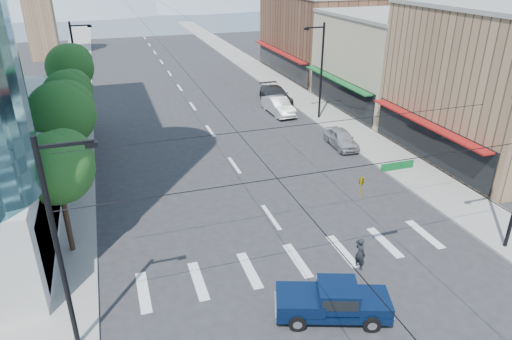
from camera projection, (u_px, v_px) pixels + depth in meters
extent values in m
plane|color=#28282B|center=(313.00, 277.00, 22.27)|extent=(160.00, 160.00, 0.00)
cube|color=gray|center=(74.00, 91.00, 53.22)|extent=(4.00, 120.00, 0.15)
cube|color=gray|center=(268.00, 76.00, 60.10)|extent=(4.00, 120.00, 0.15)
cube|color=#8C6B4C|center=(503.00, 85.00, 34.30)|extent=(12.00, 14.00, 11.00)
cube|color=tan|center=(394.00, 62.00, 46.77)|extent=(12.00, 14.00, 9.00)
cube|color=brown|center=(325.00, 35.00, 60.33)|extent=(12.00, 18.00, 10.00)
cylinder|color=black|center=(66.00, 214.00, 23.26)|extent=(0.28, 0.28, 4.55)
sphere|color=#20551C|center=(57.00, 168.00, 22.17)|extent=(3.64, 3.64, 3.64)
sphere|color=#20551C|center=(64.00, 157.00, 22.37)|extent=(2.86, 2.86, 2.86)
cylinder|color=black|center=(70.00, 158.00, 29.17)|extent=(0.28, 0.28, 5.11)
sphere|color=#20551C|center=(62.00, 114.00, 27.94)|extent=(4.09, 4.09, 4.09)
sphere|color=#20551C|center=(68.00, 106.00, 28.14)|extent=(3.21, 3.21, 3.21)
cylinder|color=black|center=(74.00, 127.00, 35.31)|extent=(0.28, 0.28, 4.55)
sphere|color=#20551C|center=(68.00, 95.00, 34.22)|extent=(3.64, 3.64, 3.64)
sphere|color=#20551C|center=(73.00, 88.00, 34.42)|extent=(2.86, 2.86, 2.86)
cylinder|color=black|center=(75.00, 100.00, 41.22)|extent=(0.28, 0.28, 5.11)
sphere|color=#20551C|center=(70.00, 67.00, 39.99)|extent=(4.09, 4.09, 4.09)
sphere|color=#20551C|center=(74.00, 62.00, 40.19)|extent=(3.21, 3.21, 3.21)
cylinder|color=black|center=(59.00, 253.00, 16.42)|extent=(0.20, 0.20, 9.00)
cylinder|color=black|center=(332.00, 170.00, 18.80)|extent=(21.60, 0.04, 0.04)
imported|color=gold|center=(361.00, 188.00, 19.68)|extent=(0.16, 0.20, 1.00)
cube|color=#0C6626|center=(397.00, 166.00, 19.83)|extent=(1.60, 0.06, 0.35)
cylinder|color=black|center=(77.00, 71.00, 43.09)|extent=(0.20, 0.20, 9.00)
cube|color=black|center=(80.00, 25.00, 41.63)|extent=(1.80, 0.12, 0.12)
cube|color=black|center=(90.00, 26.00, 41.90)|extent=(0.40, 0.25, 0.18)
cylinder|color=black|center=(321.00, 73.00, 42.41)|extent=(0.20, 0.20, 9.00)
cube|color=black|center=(315.00, 27.00, 40.42)|extent=(1.80, 0.12, 0.12)
cube|color=black|center=(307.00, 29.00, 40.24)|extent=(0.40, 0.25, 0.18)
cube|color=#071636|center=(332.00, 307.00, 19.64)|extent=(5.15, 3.29, 0.31)
cube|color=#071636|center=(373.00, 302.00, 19.46)|extent=(1.89, 2.05, 0.48)
cube|color=#071636|center=(337.00, 295.00, 19.34)|extent=(2.12, 2.10, 0.97)
cube|color=black|center=(338.00, 293.00, 19.30)|extent=(1.97, 2.06, 0.53)
cube|color=#071636|center=(300.00, 300.00, 19.50)|extent=(2.50, 2.34, 0.57)
cube|color=silver|center=(389.00, 308.00, 19.59)|extent=(0.66, 1.61, 0.31)
cube|color=silver|center=(276.00, 307.00, 19.68)|extent=(0.66, 1.61, 0.26)
cylinder|color=black|center=(372.00, 324.00, 18.90)|extent=(0.79, 0.50, 0.74)
cylinder|color=black|center=(364.00, 297.00, 20.42)|extent=(0.79, 0.50, 0.74)
cylinder|color=black|center=(297.00, 323.00, 18.96)|extent=(0.79, 0.50, 0.74)
cylinder|color=black|center=(295.00, 296.00, 20.47)|extent=(0.79, 0.50, 0.74)
imported|color=black|center=(360.00, 253.00, 22.62)|extent=(0.54, 0.70, 1.71)
imported|color=#AAABAF|center=(341.00, 138.00, 37.45)|extent=(1.97, 4.35, 1.45)
imported|color=silver|center=(278.00, 106.00, 45.36)|extent=(1.98, 5.16, 1.68)
imported|color=#2D2E30|center=(276.00, 95.00, 48.85)|extent=(2.54, 5.92, 1.70)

